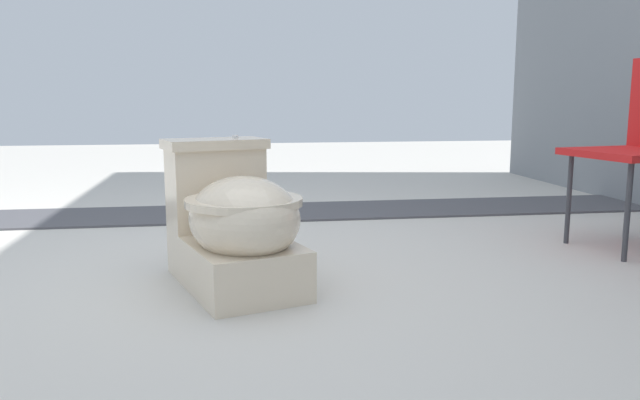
# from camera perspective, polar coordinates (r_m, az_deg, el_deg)

# --- Properties ---
(ground_plane) EXTENTS (14.00, 14.00, 0.00)m
(ground_plane) POSITION_cam_1_polar(r_m,az_deg,el_deg) (2.27, -5.04, -7.48)
(ground_plane) COLOR beige
(gravel_strip) EXTENTS (0.56, 8.00, 0.01)m
(gravel_strip) POSITION_cam_1_polar(r_m,az_deg,el_deg) (3.64, 1.46, -0.96)
(gravel_strip) COLOR #4C4C51
(gravel_strip) RESTS_ON ground
(toilet) EXTENTS (0.71, 0.55, 0.52)m
(toilet) POSITION_cam_1_polar(r_m,az_deg,el_deg) (2.18, -7.77, -2.26)
(toilet) COLOR beige
(toilet) RESTS_ON ground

